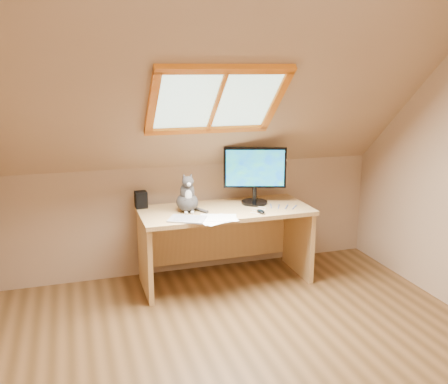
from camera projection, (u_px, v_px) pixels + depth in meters
name	position (u px, v px, depth m)	size (l,w,h in m)	color
ground	(264.00, 371.00, 3.15)	(3.50, 3.50, 0.00)	brown
room_shell	(276.00, 149.00, 2.71)	(3.52, 3.52, 2.41)	tan
desk	(223.00, 230.00, 4.42)	(1.48, 0.65, 0.67)	tan
monitor	(255.00, 172.00, 4.40)	(0.54, 0.23, 0.51)	black
cat	(187.00, 198.00, 4.20)	(0.20, 0.23, 0.34)	#3B3734
desk_speaker	(141.00, 200.00, 4.33)	(0.10, 0.10, 0.14)	black
graphics_tablet	(187.00, 219.00, 3.99)	(0.29, 0.21, 0.01)	#B2B2B7
mouse	(261.00, 212.00, 4.17)	(0.06, 0.10, 0.03)	black
papers	(216.00, 218.00, 4.02)	(0.35, 0.30, 0.01)	white
cables	(274.00, 208.00, 4.32)	(0.51, 0.26, 0.01)	silver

